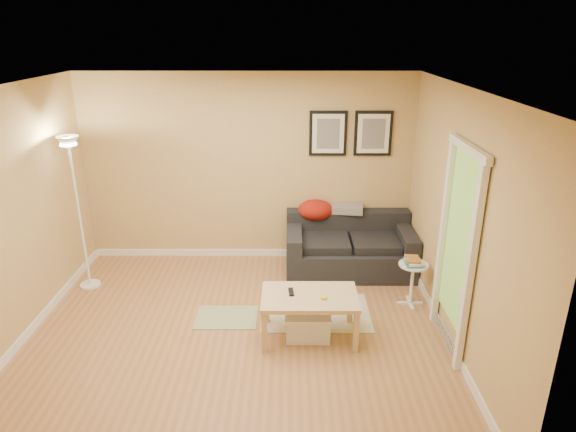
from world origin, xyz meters
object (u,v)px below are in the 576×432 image
object	(u,v)px
floor_lamp	(80,219)
book_stack	(413,261)
storage_bin	(308,324)
side_table	(412,284)
coffee_table	(309,316)
sofa	(350,245)

from	to	relation	value
floor_lamp	book_stack	bearing A→B (deg)	-6.23
floor_lamp	storage_bin	bearing A→B (deg)	-22.08
side_table	floor_lamp	world-z (taller)	floor_lamp
side_table	book_stack	world-z (taller)	book_stack
coffee_table	floor_lamp	size ratio (longest dim) A/B	0.51
book_stack	floor_lamp	distance (m)	4.05
coffee_table	storage_bin	size ratio (longest dim) A/B	2.09
sofa	coffee_table	distance (m)	1.69
coffee_table	side_table	distance (m)	1.42
floor_lamp	side_table	bearing A→B (deg)	-6.21
sofa	storage_bin	bearing A→B (deg)	-111.41
coffee_table	sofa	bearing A→B (deg)	81.66
sofa	floor_lamp	bearing A→B (deg)	-172.37
side_table	floor_lamp	distance (m)	4.10
storage_bin	coffee_table	bearing A→B (deg)	3.93
sofa	side_table	world-z (taller)	sofa
storage_bin	side_table	xyz separation A→B (m)	(1.26, 0.68, 0.12)
storage_bin	sofa	bearing A→B (deg)	68.59
storage_bin	book_stack	bearing A→B (deg)	28.71
sofa	book_stack	bearing A→B (deg)	-54.72
storage_bin	book_stack	distance (m)	1.48
side_table	book_stack	size ratio (longest dim) A/B	2.18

